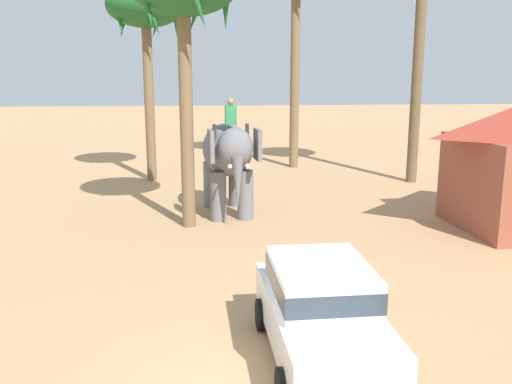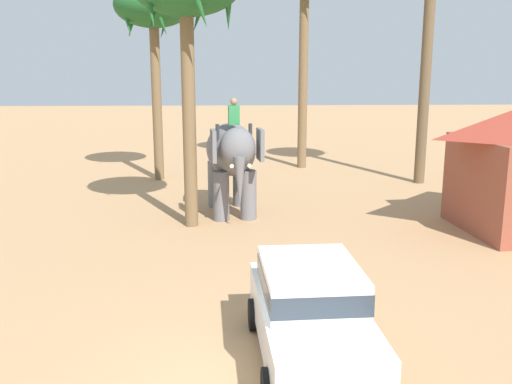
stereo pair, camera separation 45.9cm
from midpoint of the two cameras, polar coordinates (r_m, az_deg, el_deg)
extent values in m
cube|color=white|center=(10.04, 5.08, -12.69)|extent=(1.90, 4.18, 0.76)
cube|color=white|center=(9.85, 5.04, -8.76)|extent=(1.66, 2.17, 0.64)
cube|color=#2D3842|center=(9.85, 5.04, -8.76)|extent=(1.68, 2.19, 0.35)
cylinder|color=black|center=(9.34, 12.08, -17.64)|extent=(0.21, 0.61, 0.60)
cylinder|color=black|center=(11.50, 7.95, -11.41)|extent=(0.21, 0.61, 0.60)
cylinder|color=black|center=(11.21, -0.67, -11.95)|extent=(0.21, 0.61, 0.60)
ellipsoid|color=slate|center=(19.18, -3.55, 4.21)|extent=(1.98, 3.28, 1.70)
cylinder|color=slate|center=(18.59, -1.75, -0.29)|extent=(0.52, 0.52, 1.60)
cylinder|color=slate|center=(18.47, -4.44, -0.41)|extent=(0.52, 0.52, 1.60)
cylinder|color=slate|center=(20.39, -2.63, 0.86)|extent=(0.52, 0.52, 1.60)
cylinder|color=slate|center=(20.28, -5.09, 0.76)|extent=(0.52, 0.52, 1.60)
ellipsoid|color=slate|center=(17.54, -2.83, 4.40)|extent=(1.22, 1.13, 1.20)
cube|color=slate|center=(17.75, -0.57, 4.68)|extent=(0.22, 0.81, 0.96)
cube|color=slate|center=(17.55, -5.21, 4.53)|extent=(0.22, 0.81, 0.96)
cone|color=slate|center=(17.28, -2.57, 0.91)|extent=(0.40, 0.40, 1.60)
cone|color=beige|center=(17.27, -1.76, 2.60)|extent=(0.19, 0.57, 0.21)
cone|color=beige|center=(17.20, -3.47, 2.54)|extent=(0.19, 0.57, 0.21)
cube|color=#338C4C|center=(18.20, -3.23, 7.56)|extent=(0.37, 0.28, 0.60)
sphere|color=#A87A56|center=(18.17, -3.24, 8.88)|extent=(0.22, 0.22, 0.22)
cylinder|color=#333338|center=(18.34, -1.59, 5.88)|extent=(0.12, 0.12, 0.55)
cylinder|color=#333338|center=(18.19, -4.83, 5.79)|extent=(0.12, 0.12, 0.55)
cylinder|color=brown|center=(24.93, 15.11, 12.03)|extent=(0.44, 0.44, 9.75)
cylinder|color=brown|center=(27.65, 3.35, 11.47)|extent=(0.43, 0.43, 8.79)
cylinder|color=brown|center=(24.96, -10.99, 9.09)|extent=(0.40, 0.40, 7.01)
ellipsoid|color=#1E5B28|center=(25.02, -11.36, 17.59)|extent=(3.20, 3.20, 1.80)
cone|color=#1E5B28|center=(24.86, -8.45, 16.57)|extent=(0.40, 0.92, 1.64)
cone|color=#1E5B28|center=(26.07, -10.15, 16.32)|extent=(0.91, 0.57, 1.67)
cone|color=#1E5B28|center=(25.81, -13.34, 16.23)|extent=(0.73, 0.83, 1.69)
cone|color=#1E5B28|center=(24.42, -13.88, 16.42)|extent=(0.73, 0.83, 1.69)
cone|color=#1E5B28|center=(23.81, -10.73, 16.67)|extent=(0.91, 0.57, 1.67)
cylinder|color=brown|center=(17.50, -7.62, 7.62)|extent=(0.40, 0.40, 6.92)
cone|color=#1E5B28|center=(17.48, -3.80, 18.07)|extent=(0.40, 0.92, 1.64)
cone|color=#1E5B28|center=(18.63, -6.50, 17.69)|extent=(0.91, 0.57, 1.67)
cone|color=#1E5B28|center=(18.29, -10.97, 17.64)|extent=(0.73, 0.83, 1.69)
cone|color=#1E5B28|center=(16.90, -11.55, 18.04)|extent=(0.73, 0.83, 1.69)
camera|label=1|loc=(0.23, -90.86, -0.19)|focal=40.69mm
camera|label=2|loc=(0.23, 89.14, 0.19)|focal=40.69mm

